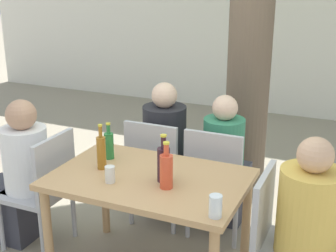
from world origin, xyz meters
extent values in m
cube|color=white|center=(0.00, 4.19, 1.40)|extent=(10.00, 0.08, 2.80)
cylinder|color=brown|center=(0.23, 1.53, 1.38)|extent=(0.38, 0.38, 2.77)
cube|color=tan|center=(0.00, 0.00, 0.72)|extent=(1.25, 0.83, 0.04)
cylinder|color=tan|center=(-0.57, -0.35, 0.35)|extent=(0.06, 0.06, 0.70)
cylinder|color=tan|center=(-0.57, 0.35, 0.35)|extent=(0.06, 0.06, 0.70)
cylinder|color=tan|center=(0.57, 0.35, 0.35)|extent=(0.06, 0.06, 0.70)
cube|color=#B2B2B7|center=(-0.95, 0.00, 0.43)|extent=(0.44, 0.44, 0.04)
cube|color=#B2B2B7|center=(-0.75, 0.00, 0.67)|extent=(0.04, 0.44, 0.45)
cylinder|color=#B2B2B7|center=(-1.14, 0.19, 0.21)|extent=(0.04, 0.04, 0.41)
cylinder|color=#B2B2B7|center=(-1.14, -0.19, 0.21)|extent=(0.04, 0.04, 0.41)
cylinder|color=#B2B2B7|center=(-0.76, 0.19, 0.21)|extent=(0.04, 0.04, 0.41)
cylinder|color=#B2B2B7|center=(-0.76, -0.19, 0.21)|extent=(0.04, 0.04, 0.41)
cube|color=#B2B2B7|center=(0.95, 0.00, 0.43)|extent=(0.44, 0.44, 0.04)
cube|color=#B2B2B7|center=(0.75, 0.00, 0.67)|extent=(0.04, 0.44, 0.45)
cube|color=#B2B2B7|center=(-0.25, 0.73, 0.43)|extent=(0.44, 0.44, 0.04)
cube|color=#B2B2B7|center=(-0.25, 0.53, 0.67)|extent=(0.44, 0.04, 0.45)
cylinder|color=#B2B2B7|center=(-0.06, 0.92, 0.21)|extent=(0.04, 0.04, 0.41)
cylinder|color=#B2B2B7|center=(-0.44, 0.92, 0.21)|extent=(0.04, 0.04, 0.41)
cylinder|color=#B2B2B7|center=(-0.06, 0.54, 0.21)|extent=(0.04, 0.04, 0.41)
cylinder|color=#B2B2B7|center=(-0.44, 0.54, 0.21)|extent=(0.04, 0.04, 0.41)
cube|color=#B2B2B7|center=(0.25, 0.73, 0.43)|extent=(0.44, 0.44, 0.04)
cube|color=#B2B2B7|center=(0.25, 0.53, 0.67)|extent=(0.44, 0.04, 0.45)
cylinder|color=#B2B2B7|center=(0.44, 0.92, 0.21)|extent=(0.04, 0.04, 0.41)
cylinder|color=#B2B2B7|center=(0.06, 0.92, 0.21)|extent=(0.04, 0.04, 0.41)
cylinder|color=#B2B2B7|center=(0.44, 0.54, 0.21)|extent=(0.04, 0.04, 0.41)
cylinder|color=#B2B2B7|center=(0.06, 0.54, 0.21)|extent=(0.04, 0.04, 0.41)
cube|color=#383842|center=(-1.21, 0.00, 0.22)|extent=(0.40, 0.30, 0.45)
cylinder|color=white|center=(-1.01, 0.00, 0.69)|extent=(0.33, 0.33, 0.48)
sphere|color=tan|center=(-1.01, 0.00, 1.03)|extent=(0.22, 0.22, 0.22)
cylinder|color=gold|center=(1.01, 0.00, 0.71)|extent=(0.36, 0.36, 0.51)
sphere|color=tan|center=(1.01, 0.00, 1.05)|extent=(0.20, 0.20, 0.20)
cube|color=#383842|center=(-0.25, 0.99, 0.22)|extent=(0.32, 0.40, 0.45)
cylinder|color=#232328|center=(-0.25, 0.79, 0.71)|extent=(0.35, 0.35, 0.52)
sphere|color=beige|center=(-0.25, 0.79, 1.06)|extent=(0.21, 0.21, 0.21)
cube|color=#383842|center=(0.25, 0.99, 0.22)|extent=(0.29, 0.40, 0.45)
cylinder|color=#337F5B|center=(0.25, 0.79, 0.69)|extent=(0.32, 0.32, 0.48)
sphere|color=beige|center=(0.25, 0.79, 1.02)|extent=(0.20, 0.20, 0.20)
cylinder|color=#9E661E|center=(-0.34, -0.02, 0.85)|extent=(0.06, 0.06, 0.22)
cylinder|color=#9E661E|center=(-0.34, -0.02, 1.00)|extent=(0.02, 0.02, 0.08)
cylinder|color=gold|center=(-0.34, -0.02, 1.05)|extent=(0.03, 0.03, 0.01)
cylinder|color=#287A38|center=(-0.39, 0.16, 0.83)|extent=(0.07, 0.07, 0.19)
cylinder|color=#287A38|center=(-0.39, 0.16, 0.96)|extent=(0.03, 0.03, 0.07)
cylinder|color=gold|center=(-0.39, 0.16, 1.00)|extent=(0.03, 0.03, 0.01)
cylinder|color=#331923|center=(0.11, -0.02, 0.85)|extent=(0.08, 0.08, 0.22)
cylinder|color=#331923|center=(0.11, -0.02, 1.00)|extent=(0.03, 0.03, 0.08)
cylinder|color=gold|center=(0.11, -0.02, 1.04)|extent=(0.04, 0.04, 0.01)
cylinder|color=#DB4C2D|center=(0.17, -0.10, 0.85)|extent=(0.08, 0.08, 0.21)
cylinder|color=#DB4C2D|center=(0.17, -0.10, 0.99)|extent=(0.03, 0.03, 0.07)
cylinder|color=gold|center=(0.17, -0.10, 1.03)|extent=(0.04, 0.04, 0.01)
cylinder|color=white|center=(0.55, -0.32, 0.80)|extent=(0.07, 0.07, 0.13)
cylinder|color=silver|center=(-0.18, -0.18, 0.79)|extent=(0.06, 0.06, 0.11)
camera|label=1|loc=(1.23, -2.46, 2.01)|focal=50.00mm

